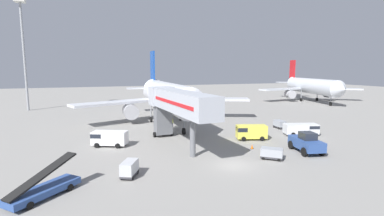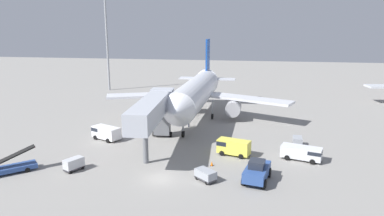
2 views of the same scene
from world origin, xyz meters
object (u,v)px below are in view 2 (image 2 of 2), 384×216
object	(u,v)px
airplane_at_gate	(196,93)
pushback_tug	(257,171)
ground_crew_worker_foreground	(189,122)
belt_loader_truck	(9,167)
service_van_far_right	(233,146)
baggage_cart_mid_center	(206,175)
baggage_cart_mid_left	(74,164)
baggage_cart_rear_right	(297,141)
safety_cone_alpha	(212,163)
service_van_near_left	(106,132)
service_van_mid_right	(303,152)
jet_bridge	(154,110)
apron_light_mast	(106,21)

from	to	relation	value
airplane_at_gate	pushback_tug	bearing A→B (deg)	-66.67
ground_crew_worker_foreground	pushback_tug	bearing A→B (deg)	-60.29
belt_loader_truck	service_van_far_right	bearing A→B (deg)	22.69
baggage_cart_mid_center	ground_crew_worker_foreground	world-z (taller)	ground_crew_worker_foreground
pushback_tug	baggage_cart_mid_left	world-z (taller)	pushback_tug
baggage_cart_mid_center	baggage_cart_rear_right	size ratio (longest dim) A/B	1.22
service_van_far_right	safety_cone_alpha	size ratio (longest dim) A/B	8.09
service_van_near_left	baggage_cart_mid_center	world-z (taller)	service_van_near_left
pushback_tug	service_van_mid_right	size ratio (longest dim) A/B	0.98
baggage_cart_mid_left	ground_crew_worker_foreground	bearing A→B (deg)	64.00
airplane_at_gate	baggage_cart_mid_center	distance (m)	28.35
safety_cone_alpha	baggage_cart_rear_right	bearing A→B (deg)	39.86
ground_crew_worker_foreground	safety_cone_alpha	xyz separation A→B (m)	(6.19, -17.08, -0.60)
pushback_tug	baggage_cart_rear_right	bearing A→B (deg)	65.89
belt_loader_truck	service_van_mid_right	size ratio (longest dim) A/B	1.02
safety_cone_alpha	service_van_mid_right	bearing A→B (deg)	19.39
service_van_mid_right	baggage_cart_rear_right	bearing A→B (deg)	90.25
jet_bridge	service_van_mid_right	xyz separation A→B (m)	(20.74, -0.85, -4.81)
service_van_far_right	service_van_mid_right	xyz separation A→B (m)	(9.32, -0.25, -0.18)
baggage_cart_mid_left	ground_crew_worker_foreground	distance (m)	24.00
airplane_at_gate	baggage_cart_mid_left	size ratio (longest dim) A/B	13.69
belt_loader_truck	baggage_cart_mid_left	world-z (taller)	belt_loader_truck
baggage_cart_mid_left	safety_cone_alpha	world-z (taller)	baggage_cart_mid_left
belt_loader_truck	baggage_cart_rear_right	size ratio (longest dim) A/B	2.50
service_van_far_right	ground_crew_worker_foreground	bearing A→B (deg)	124.06
baggage_cart_mid_center	apron_light_mast	xyz separation A→B (m)	(-35.02, 54.73, 18.27)
belt_loader_truck	apron_light_mast	distance (m)	60.70
ground_crew_worker_foreground	baggage_cart_mid_center	bearing A→B (deg)	-74.49
service_van_far_right	service_van_mid_right	bearing A→B (deg)	-1.51
apron_light_mast	baggage_cart_rear_right	bearing A→B (deg)	-40.73
belt_loader_truck	service_van_near_left	bearing A→B (deg)	67.16
belt_loader_truck	baggage_cart_mid_center	size ratio (longest dim) A/B	2.06
baggage_cart_mid_center	jet_bridge	bearing A→B (deg)	132.74
ground_crew_worker_foreground	service_van_near_left	bearing A→B (deg)	-141.78
service_van_far_right	baggage_cart_mid_center	size ratio (longest dim) A/B	1.72
pushback_tug	safety_cone_alpha	xyz separation A→B (m)	(-5.66, 3.70, -0.94)
service_van_mid_right	apron_light_mast	distance (m)	68.10
service_van_near_left	jet_bridge	bearing A→B (deg)	-18.03
belt_loader_truck	apron_light_mast	xyz separation A→B (m)	(-11.17, 56.80, 18.25)
belt_loader_truck	ground_crew_worker_foreground	size ratio (longest dim) A/B	3.42
pushback_tug	baggage_cart_mid_center	bearing A→B (deg)	-171.16
safety_cone_alpha	airplane_at_gate	bearing A→B (deg)	104.20
pushback_tug	baggage_cart_mid_left	xyz separation A→B (m)	(-22.38, -0.79, -0.37)
airplane_at_gate	pushback_tug	world-z (taller)	airplane_at_gate
jet_bridge	service_van_near_left	distance (m)	10.44
baggage_cart_rear_right	service_van_mid_right	bearing A→B (deg)	-89.75
jet_bridge	baggage_cart_mid_center	distance (m)	14.02
belt_loader_truck	safety_cone_alpha	size ratio (longest dim) A/B	9.68
baggage_cart_mid_left	apron_light_mast	world-z (taller)	apron_light_mast
baggage_cart_rear_right	safety_cone_alpha	xyz separation A→B (m)	(-11.69, -9.76, -0.49)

